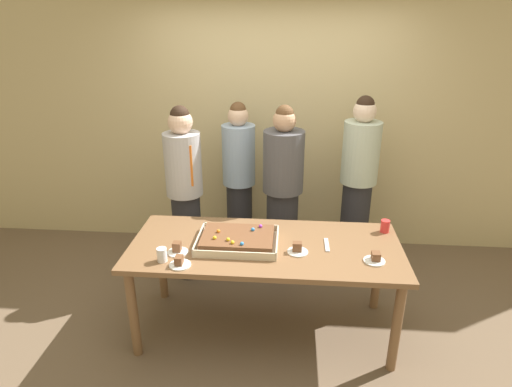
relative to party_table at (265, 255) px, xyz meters
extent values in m
plane|color=brown|center=(0.00, 0.00, -0.69)|extent=(12.00, 12.00, 0.00)
cube|color=#CCB784|center=(0.00, 1.60, 0.81)|extent=(8.00, 0.12, 3.00)
cube|color=brown|center=(0.00, 0.00, 0.06)|extent=(2.02, 0.88, 0.04)
cylinder|color=brown|center=(-0.93, -0.36, -0.32)|extent=(0.07, 0.07, 0.73)
cylinder|color=brown|center=(0.93, -0.36, -0.32)|extent=(0.07, 0.07, 0.73)
cylinder|color=brown|center=(-0.93, 0.36, -0.32)|extent=(0.07, 0.07, 0.73)
cylinder|color=brown|center=(0.93, 0.36, -0.32)|extent=(0.07, 0.07, 0.73)
cube|color=beige|center=(-0.21, -0.01, 0.09)|extent=(0.60, 0.45, 0.01)
cube|color=beige|center=(-0.21, -0.23, 0.12)|extent=(0.60, 0.01, 0.05)
cube|color=beige|center=(-0.21, 0.21, 0.12)|extent=(0.60, 0.01, 0.05)
cube|color=beige|center=(-0.50, -0.01, 0.12)|extent=(0.01, 0.45, 0.05)
cube|color=beige|center=(0.09, -0.01, 0.12)|extent=(0.01, 0.45, 0.05)
cube|color=brown|center=(-0.21, -0.01, 0.13)|extent=(0.53, 0.38, 0.07)
sphere|color=yellow|center=(-0.23, -0.15, 0.17)|extent=(0.03, 0.03, 0.03)
sphere|color=yellow|center=(-0.26, -0.11, 0.17)|extent=(0.03, 0.03, 0.03)
sphere|color=#2D84E0|center=(-0.10, 0.07, 0.17)|extent=(0.03, 0.03, 0.03)
sphere|color=orange|center=(-0.36, 0.02, 0.17)|extent=(0.03, 0.03, 0.03)
sphere|color=yellow|center=(-0.37, -0.09, 0.17)|extent=(0.03, 0.03, 0.03)
sphere|color=purple|center=(-0.05, 0.13, 0.17)|extent=(0.03, 0.03, 0.03)
sphere|color=#2D84E0|center=(-0.16, -0.16, 0.17)|extent=(0.03, 0.03, 0.03)
cylinder|color=white|center=(0.24, -0.10, 0.09)|extent=(0.15, 0.15, 0.01)
cube|color=brown|center=(0.23, -0.09, 0.13)|extent=(0.07, 0.05, 0.07)
cylinder|color=white|center=(-0.62, -0.17, 0.09)|extent=(0.15, 0.15, 0.01)
cube|color=brown|center=(-0.63, -0.16, 0.13)|extent=(0.06, 0.06, 0.07)
cylinder|color=white|center=(0.77, -0.18, 0.09)|extent=(0.15, 0.15, 0.01)
cube|color=brown|center=(0.78, -0.17, 0.12)|extent=(0.06, 0.07, 0.06)
cylinder|color=white|center=(-0.56, -0.34, 0.09)|extent=(0.15, 0.15, 0.01)
cube|color=brown|center=(-0.57, -0.34, 0.12)|extent=(0.05, 0.07, 0.06)
cylinder|color=red|center=(0.93, 0.29, 0.13)|extent=(0.07, 0.07, 0.10)
cylinder|color=white|center=(-0.70, -0.29, 0.13)|extent=(0.07, 0.07, 0.10)
cube|color=silver|center=(0.46, 0.03, 0.09)|extent=(0.03, 0.20, 0.01)
cylinder|color=#28282D|center=(-0.34, 1.17, -0.28)|extent=(0.26, 0.26, 0.81)
cylinder|color=#93ADCC|center=(-0.34, 1.17, 0.42)|extent=(0.32, 0.32, 0.59)
sphere|color=beige|center=(-0.34, 1.17, 0.80)|extent=(0.20, 0.20, 0.20)
sphere|color=brown|center=(-0.34, 1.17, 0.85)|extent=(0.15, 0.15, 0.15)
cylinder|color=#28282D|center=(0.81, 1.06, -0.24)|extent=(0.27, 0.27, 0.90)
cylinder|color=#B7C6B2|center=(0.81, 1.06, 0.50)|extent=(0.34, 0.34, 0.58)
sphere|color=beige|center=(0.81, 1.06, 0.88)|extent=(0.21, 0.21, 0.21)
sphere|color=black|center=(0.81, 1.06, 0.94)|extent=(0.16, 0.16, 0.16)
cylinder|color=#28282D|center=(0.11, 0.86, -0.25)|extent=(0.29, 0.29, 0.87)
cylinder|color=#4C4C51|center=(0.11, 0.86, 0.46)|extent=(0.37, 0.37, 0.56)
sphere|color=tan|center=(0.11, 0.86, 0.83)|extent=(0.21, 0.21, 0.21)
sphere|color=brown|center=(0.11, 0.86, 0.89)|extent=(0.16, 0.16, 0.16)
cylinder|color=#28282D|center=(-0.79, 0.76, -0.26)|extent=(0.26, 0.26, 0.84)
cylinder|color=#B2B2B7|center=(-0.79, 0.76, 0.44)|extent=(0.33, 0.33, 0.57)
cube|color=orange|center=(-0.69, 0.63, 0.47)|extent=(0.04, 0.02, 0.36)
sphere|color=beige|center=(-0.79, 0.76, 0.83)|extent=(0.22, 0.22, 0.22)
sphere|color=black|center=(-0.79, 0.76, 0.88)|extent=(0.17, 0.17, 0.17)
camera|label=1|loc=(0.16, -2.84, 1.67)|focal=30.41mm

